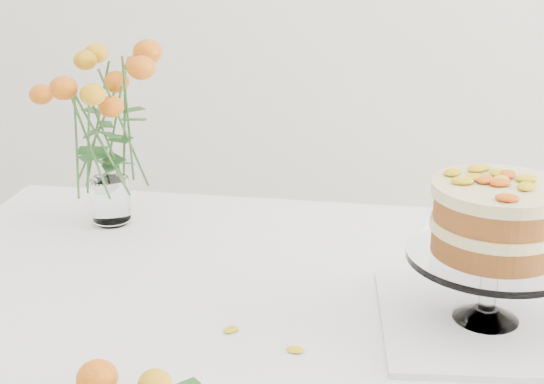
{
  "coord_description": "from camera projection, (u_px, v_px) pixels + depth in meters",
  "views": [
    {
      "loc": [
        0.1,
        -1.05,
        1.32
      ],
      "look_at": [
        -0.1,
        0.13,
        0.89
      ],
      "focal_mm": 50.0,
      "sensor_mm": 36.0,
      "label": 1
    }
  ],
  "objects": [
    {
      "name": "cake_stand",
      "position": [
        495.0,
        226.0,
        1.07
      ],
      "size": [
        0.25,
        0.25,
        0.22
      ],
      "rotation": [
        0.0,
        0.0,
        -0.06
      ],
      "color": "white",
      "rests_on": "napkin"
    },
    {
      "name": "stray_petal_b",
      "position": [
        295.0,
        350.0,
        1.05
      ],
      "size": [
        0.03,
        0.02,
        0.0
      ],
      "primitive_type": "ellipsoid",
      "color": "#E3B70E",
      "rests_on": "table"
    },
    {
      "name": "stray_petal_a",
      "position": [
        231.0,
        330.0,
        1.11
      ],
      "size": [
        0.03,
        0.02,
        0.0
      ],
      "primitive_type": "ellipsoid",
      "color": "#E3B70E",
      "rests_on": "table"
    },
    {
      "name": "napkin",
      "position": [
        485.0,
        321.0,
        1.12
      ],
      "size": [
        0.33,
        0.33,
        0.01
      ],
      "primitive_type": "cube",
      "rotation": [
        0.0,
        0.0,
        0.1
      ],
      "color": "silver",
      "rests_on": "table"
    },
    {
      "name": "table",
      "position": [
        319.0,
        350.0,
        1.21
      ],
      "size": [
        1.43,
        0.93,
        0.76
      ],
      "color": "tan",
      "rests_on": "ground"
    },
    {
      "name": "loose_rose_near",
      "position": [
        155.0,
        384.0,
        0.95
      ],
      "size": [
        0.08,
        0.05,
        0.04
      ],
      "rotation": [
        0.0,
        0.0,
        0.4
      ],
      "color": "orange",
      "rests_on": "table"
    },
    {
      "name": "rose_vase",
      "position": [
        104.0,
        115.0,
        1.43
      ],
      "size": [
        0.31,
        0.31,
        0.37
      ],
      "rotation": [
        0.0,
        0.0,
        -0.36
      ],
      "color": "white",
      "rests_on": "table"
    },
    {
      "name": "loose_rose_far",
      "position": [
        98.0,
        378.0,
        0.95
      ],
      "size": [
        0.09,
        0.05,
        0.05
      ],
      "rotation": [
        0.0,
        0.0,
        -0.29
      ],
      "color": "#CE420A",
      "rests_on": "table"
    }
  ]
}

